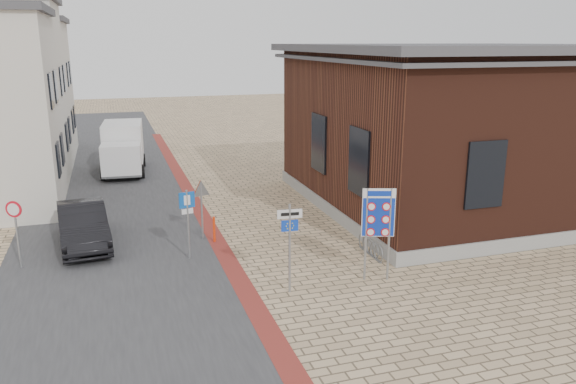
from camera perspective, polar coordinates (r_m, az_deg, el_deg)
ground at (r=16.28m, az=3.22°, el=-10.13°), size 120.00×120.00×0.00m
road_strip at (r=29.56m, az=-17.53°, el=0.84°), size 7.00×60.00×0.02m
curb_strip at (r=24.94m, az=-9.34°, el=-1.21°), size 0.60×40.00×0.02m
brick_building at (r=25.43m, az=16.89°, el=6.66°), size 13.00×13.00×6.80m
townhouse_far at (r=38.25m, az=-26.56°, el=9.40°), size 7.40×6.40×8.30m
bike_rack at (r=19.03m, az=8.37°, el=-5.59°), size 0.08×1.80×0.60m
sedan at (r=20.82m, az=-20.11°, el=-3.17°), size 1.98×4.59×1.47m
box_truck at (r=31.60m, az=-16.42°, el=4.33°), size 2.46×5.18×2.63m
border_sign at (r=16.56m, az=9.17°, el=-2.30°), size 0.93×0.35×2.83m
essen_sign at (r=15.63m, az=0.18°, el=-4.29°), size 0.71×0.10×2.62m
parking_sign at (r=18.34m, az=-10.18°, el=-2.10°), size 0.51×0.14×2.34m
yield_sign at (r=20.10m, az=-8.81°, el=-0.40°), size 0.74×0.31×2.15m
speed_sign at (r=19.27m, az=-25.91°, el=-2.95°), size 0.49×0.24×2.21m
bollard at (r=20.08m, az=-7.51°, el=-3.80°), size 0.11×0.11×0.95m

